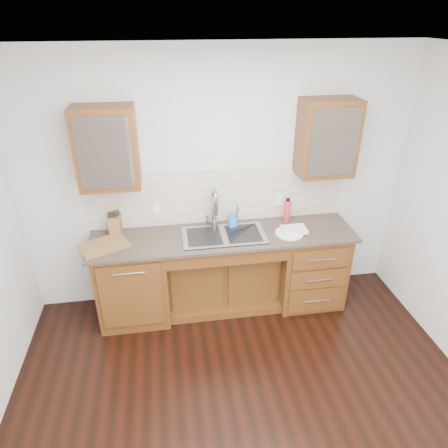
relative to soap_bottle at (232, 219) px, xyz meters
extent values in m
cube|color=black|center=(-0.11, -1.58, -1.05)|extent=(4.00, 3.50, 0.10)
cube|color=white|center=(-0.11, -1.58, 1.75)|extent=(4.00, 3.50, 0.10)
cube|color=silver|center=(-0.11, 0.22, 0.35)|extent=(4.00, 0.10, 2.70)
cube|color=#593014|center=(-1.06, -0.14, -0.56)|extent=(0.70, 0.62, 0.88)
cube|color=#593014|center=(-0.11, -0.05, -0.65)|extent=(1.20, 0.44, 0.70)
cube|color=#593014|center=(0.84, -0.14, -0.56)|extent=(0.70, 0.62, 0.88)
cube|color=#84705B|center=(-0.11, -0.16, -0.10)|extent=(2.70, 0.65, 0.03)
cube|color=beige|center=(-0.11, 0.15, 0.21)|extent=(2.70, 0.02, 0.59)
cube|color=#9E9EA5|center=(-0.11, -0.17, -0.17)|extent=(0.84, 0.46, 0.19)
cylinder|color=#999993|center=(-0.18, 0.06, 0.11)|extent=(0.04, 0.04, 0.40)
cylinder|color=#999993|center=(0.07, 0.07, 0.03)|extent=(0.02, 0.02, 0.24)
cube|color=#593014|center=(-1.16, 0.00, 0.83)|extent=(0.55, 0.34, 0.75)
cube|color=#593014|center=(0.94, 0.00, 0.83)|extent=(0.55, 0.34, 0.75)
cube|color=white|center=(-0.76, 0.14, 0.12)|extent=(0.08, 0.01, 0.12)
cube|color=white|center=(0.54, 0.14, 0.12)|extent=(0.08, 0.01, 0.12)
imported|color=#3377D9|center=(0.00, 0.00, 0.00)|extent=(0.09, 0.10, 0.17)
cylinder|color=red|center=(0.61, 0.03, 0.03)|extent=(0.07, 0.07, 0.24)
cylinder|color=white|center=(0.55, -0.24, -0.08)|extent=(0.30, 0.30, 0.02)
cube|color=white|center=(0.61, -0.22, -0.05)|extent=(0.25, 0.19, 0.04)
cube|color=brown|center=(-1.20, 0.06, 0.01)|extent=(0.12, 0.19, 0.20)
cube|color=#A87245|center=(-1.29, -0.20, -0.08)|extent=(0.53, 0.47, 0.02)
imported|color=white|center=(-1.27, 0.00, 0.77)|extent=(0.11, 0.11, 0.09)
imported|color=silver|center=(-1.07, 0.00, 0.78)|extent=(0.11, 0.11, 0.10)
imported|color=white|center=(0.89, 0.00, 0.78)|extent=(0.15, 0.15, 0.11)
imported|color=white|center=(1.01, 0.00, 0.77)|extent=(0.11, 0.11, 0.09)
camera|label=1|loc=(-0.65, -3.64, 1.93)|focal=32.00mm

